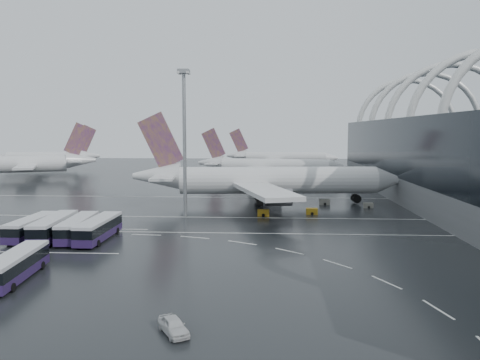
# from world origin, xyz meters

# --- Properties ---
(ground) EXTENTS (420.00, 420.00, 0.00)m
(ground) POSITION_xyz_m (0.00, 0.00, 0.00)
(ground) COLOR black
(ground) RESTS_ON ground
(lane_marking_near) EXTENTS (120.00, 0.25, 0.01)m
(lane_marking_near) POSITION_xyz_m (0.00, -2.00, 0.01)
(lane_marking_near) COLOR white
(lane_marking_near) RESTS_ON ground
(lane_marking_mid) EXTENTS (120.00, 0.25, 0.01)m
(lane_marking_mid) POSITION_xyz_m (0.00, 12.00, 0.01)
(lane_marking_mid) COLOR white
(lane_marking_mid) RESTS_ON ground
(lane_marking_far) EXTENTS (120.00, 0.25, 0.01)m
(lane_marking_far) POSITION_xyz_m (0.00, 40.00, 0.01)
(lane_marking_far) COLOR white
(lane_marking_far) RESTS_ON ground
(bus_bay_line_south) EXTENTS (28.00, 0.25, 0.01)m
(bus_bay_line_south) POSITION_xyz_m (-24.00, -16.00, 0.01)
(bus_bay_line_south) COLOR white
(bus_bay_line_south) RESTS_ON ground
(bus_bay_line_north) EXTENTS (28.00, 0.25, 0.01)m
(bus_bay_line_north) POSITION_xyz_m (-24.00, 0.00, 0.01)
(bus_bay_line_north) COLOR white
(bus_bay_line_north) RESTS_ON ground
(airliner_main) EXTENTS (63.07, 55.13, 21.35)m
(airliner_main) POSITION_xyz_m (9.98, 29.68, 5.35)
(airliner_main) COLOR silver
(airliner_main) RESTS_ON ground
(airliner_gate_b) EXTENTS (51.93, 46.15, 18.06)m
(airliner_gate_b) POSITION_xyz_m (10.85, 84.14, 4.52)
(airliner_gate_b) COLOR silver
(airliner_gate_b) RESTS_ON ground
(airliner_gate_c) EXTENTS (50.95, 47.01, 18.17)m
(airliner_gate_c) POSITION_xyz_m (16.64, 136.44, 4.54)
(airliner_gate_c) COLOR silver
(airliner_gate_c) RESTS_ON ground
(jet_remote_mid) EXTENTS (44.82, 36.54, 20.17)m
(jet_remote_mid) POSITION_xyz_m (-73.47, 83.52, 5.21)
(jet_remote_mid) COLOR silver
(jet_remote_mid) RESTS_ON ground
(jet_remote_far) EXTENTS (45.31, 36.59, 19.71)m
(jet_remote_far) POSITION_xyz_m (-83.64, 118.93, 5.09)
(jet_remote_far) COLOR silver
(jet_remote_far) RESTS_ON ground
(bus_row_near_a) EXTENTS (3.18, 13.05, 3.21)m
(bus_row_near_a) POSITION_xyz_m (-26.86, -7.13, 1.76)
(bus_row_near_a) COLOR #271542
(bus_row_near_a) RESTS_ON ground
(bus_row_near_b) EXTENTS (4.21, 14.23, 3.46)m
(bus_row_near_b) POSITION_xyz_m (-22.92, -7.85, 1.90)
(bus_row_near_b) COLOR #271542
(bus_row_near_b) RESTS_ON ground
(bus_row_near_c) EXTENTS (4.07, 13.59, 3.30)m
(bus_row_near_c) POSITION_xyz_m (-19.21, -7.48, 1.81)
(bus_row_near_c) COLOR #271542
(bus_row_near_c) RESTS_ON ground
(bus_row_near_d) EXTENTS (3.35, 13.65, 3.35)m
(bus_row_near_d) POSITION_xyz_m (-15.64, -8.06, 1.84)
(bus_row_near_d) COLOR #271542
(bus_row_near_d) RESTS_ON ground
(bus_row_far_c) EXTENTS (4.03, 12.97, 3.14)m
(bus_row_far_c) POSITION_xyz_m (-18.04, -27.98, 1.73)
(bus_row_far_c) COLOR #271542
(bus_row_far_c) RESTS_ON ground
(van_curve_b) EXTENTS (3.59, 4.42, 1.42)m
(van_curve_b) POSITION_xyz_m (2.68, -41.06, 0.71)
(van_curve_b) COLOR silver
(van_curve_b) RESTS_ON ground
(floodlight_mast) EXTENTS (2.21, 2.21, 28.88)m
(floodlight_mast) POSITION_xyz_m (-5.79, 13.56, 18.17)
(floodlight_mast) COLOR gray
(floodlight_mast) RESTS_ON ground
(gse_cart_belly_a) EXTENTS (2.29, 1.36, 1.25)m
(gse_cart_belly_a) POSITION_xyz_m (19.74, 16.41, 0.63)
(gse_cart_belly_a) COLOR #A87B16
(gse_cart_belly_a) RESTS_ON ground
(gse_cart_belly_b) EXTENTS (2.37, 1.40, 1.29)m
(gse_cart_belly_b) POSITION_xyz_m (23.89, 29.16, 0.65)
(gse_cart_belly_b) COLOR slate
(gse_cart_belly_b) RESTS_ON ground
(gse_cart_belly_c) EXTENTS (2.35, 1.39, 1.28)m
(gse_cart_belly_c) POSITION_xyz_m (9.87, 14.05, 0.64)
(gse_cart_belly_c) COLOR #A87B16
(gse_cart_belly_c) RESTS_ON ground
(gse_cart_belly_d) EXTENTS (2.03, 1.20, 1.11)m
(gse_cart_belly_d) POSITION_xyz_m (33.02, 25.37, 0.55)
(gse_cart_belly_d) COLOR slate
(gse_cart_belly_d) RESTS_ON ground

